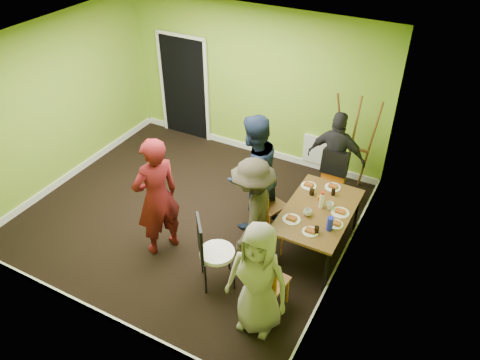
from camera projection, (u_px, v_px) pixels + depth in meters
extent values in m
plane|color=black|center=(190.00, 215.00, 7.57)|extent=(5.00, 5.00, 0.00)
cube|color=#8FAF2D|center=(254.00, 84.00, 8.38)|extent=(5.00, 0.04, 2.80)
cube|color=#8FAF2D|center=(71.00, 232.00, 5.14)|extent=(5.00, 0.04, 2.80)
cube|color=#8FAF2D|center=(58.00, 104.00, 7.71)|extent=(0.04, 4.50, 2.80)
cube|color=#8FAF2D|center=(353.00, 188.00, 5.80)|extent=(0.04, 4.50, 2.80)
cube|color=white|center=(177.00, 45.00, 5.95)|extent=(5.00, 4.50, 0.04)
cube|color=black|center=(185.00, 88.00, 9.15)|extent=(1.00, 0.05, 2.04)
cube|color=white|center=(317.00, 150.00, 8.44)|extent=(0.50, 0.04, 0.55)
cylinder|color=black|center=(271.00, 252.00, 6.36)|extent=(0.04, 0.04, 0.71)
cylinder|color=black|center=(326.00, 272.00, 6.07)|extent=(0.04, 0.04, 0.71)
cylinder|color=black|center=(308.00, 198.00, 7.36)|extent=(0.04, 0.04, 0.71)
cylinder|color=black|center=(356.00, 212.00, 7.06)|extent=(0.04, 0.04, 0.71)
cube|color=brown|center=(319.00, 211.00, 6.50)|extent=(0.90, 1.50, 0.04)
cylinder|color=orange|center=(270.00, 207.00, 7.38)|extent=(0.03, 0.03, 0.44)
cylinder|color=orange|center=(254.00, 216.00, 7.19)|extent=(0.03, 0.03, 0.44)
cylinder|color=orange|center=(285.00, 217.00, 7.18)|extent=(0.03, 0.03, 0.44)
cylinder|color=orange|center=(270.00, 227.00, 6.99)|extent=(0.03, 0.03, 0.44)
cube|color=brown|center=(270.00, 205.00, 7.06)|extent=(0.50, 0.50, 0.04)
cube|color=orange|center=(262.00, 186.00, 7.02)|extent=(0.15, 0.36, 0.49)
cylinder|color=orange|center=(267.00, 235.00, 6.89)|extent=(0.02, 0.02, 0.39)
cylinder|color=orange|center=(253.00, 244.00, 6.72)|extent=(0.02, 0.02, 0.39)
cylinder|color=orange|center=(282.00, 245.00, 6.71)|extent=(0.02, 0.02, 0.39)
cylinder|color=orange|center=(267.00, 255.00, 6.55)|extent=(0.02, 0.02, 0.39)
cube|color=brown|center=(268.00, 234.00, 6.60)|extent=(0.45, 0.45, 0.03)
cube|color=orange|center=(260.00, 216.00, 6.57)|extent=(0.14, 0.32, 0.44)
cylinder|color=orange|center=(340.00, 197.00, 7.59)|extent=(0.03, 0.03, 0.45)
cylinder|color=orange|center=(320.00, 191.00, 7.72)|extent=(0.03, 0.03, 0.45)
cylinder|color=orange|center=(333.00, 209.00, 7.34)|extent=(0.03, 0.03, 0.45)
cylinder|color=orange|center=(313.00, 202.00, 7.47)|extent=(0.03, 0.03, 0.45)
cube|color=brown|center=(328.00, 189.00, 7.40)|extent=(0.40, 0.40, 0.04)
cube|color=orange|center=(334.00, 169.00, 7.38)|extent=(0.38, 0.03, 0.50)
cylinder|color=orange|center=(252.00, 295.00, 5.92)|extent=(0.02, 0.02, 0.43)
cylinder|color=orange|center=(275.00, 307.00, 5.77)|extent=(0.02, 0.02, 0.43)
cylinder|color=orange|center=(266.00, 280.00, 6.14)|extent=(0.02, 0.02, 0.43)
cylinder|color=orange|center=(288.00, 290.00, 5.99)|extent=(0.02, 0.02, 0.43)
cube|color=brown|center=(271.00, 281.00, 5.83)|extent=(0.43, 0.43, 0.04)
cube|color=orange|center=(264.00, 276.00, 5.56)|extent=(0.37, 0.07, 0.48)
cylinder|color=black|center=(202.00, 259.00, 6.40)|extent=(0.03, 0.03, 0.50)
cylinder|color=black|center=(206.00, 279.00, 6.10)|extent=(0.03, 0.03, 0.50)
cylinder|color=black|center=(229.00, 255.00, 6.46)|extent=(0.03, 0.03, 0.50)
cylinder|color=black|center=(234.00, 275.00, 6.16)|extent=(0.03, 0.03, 0.50)
cylinder|color=white|center=(217.00, 253.00, 6.13)|extent=(0.47, 0.47, 0.06)
cube|color=black|center=(200.00, 238.00, 5.93)|extent=(0.29, 0.35, 0.56)
cylinder|color=brown|center=(341.00, 141.00, 7.72)|extent=(0.26, 0.43, 1.82)
cylinder|color=brown|center=(369.00, 147.00, 7.54)|extent=(0.26, 0.43, 1.82)
cylinder|color=brown|center=(350.00, 152.00, 7.43)|extent=(0.04, 0.41, 1.78)
cube|color=brown|center=(354.00, 148.00, 7.62)|extent=(0.49, 0.04, 0.04)
cylinder|color=white|center=(309.00, 186.00, 6.93)|extent=(0.23, 0.23, 0.01)
cylinder|color=white|center=(291.00, 219.00, 6.31)|extent=(0.25, 0.25, 0.01)
cylinder|color=white|center=(333.00, 187.00, 6.91)|extent=(0.24, 0.24, 0.01)
cylinder|color=white|center=(310.00, 232.00, 6.10)|extent=(0.22, 0.22, 0.01)
cylinder|color=white|center=(340.00, 213.00, 6.42)|extent=(0.25, 0.25, 0.01)
cylinder|color=white|center=(335.00, 224.00, 6.22)|extent=(0.21, 0.21, 0.01)
cylinder|color=white|center=(322.00, 201.00, 6.46)|extent=(0.06, 0.06, 0.24)
cylinder|color=#1B25CD|center=(330.00, 224.00, 6.09)|extent=(0.08, 0.08, 0.20)
cylinder|color=orange|center=(318.00, 198.00, 6.64)|extent=(0.04, 0.04, 0.07)
cylinder|color=black|center=(312.00, 192.00, 6.75)|extent=(0.07, 0.07, 0.09)
cylinder|color=black|center=(333.00, 192.00, 6.73)|extent=(0.06, 0.06, 0.10)
cylinder|color=black|center=(317.00, 230.00, 6.07)|extent=(0.06, 0.06, 0.10)
imported|color=white|center=(308.00, 212.00, 6.37)|extent=(0.11, 0.11, 0.09)
imported|color=white|center=(330.00, 206.00, 6.47)|extent=(0.11, 0.11, 0.10)
imported|color=#540E11|center=(157.00, 197.00, 6.42)|extent=(0.69, 0.80, 1.86)
imported|color=#162038|center=(253.00, 174.00, 6.88)|extent=(0.97, 1.09, 1.87)
imported|color=#2C261D|center=(253.00, 212.00, 6.33)|extent=(0.78, 1.15, 1.64)
imported|color=black|center=(336.00, 158.00, 7.46)|extent=(0.95, 0.42, 1.61)
imported|color=gray|center=(258.00, 279.00, 5.39)|extent=(0.78, 0.52, 1.57)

